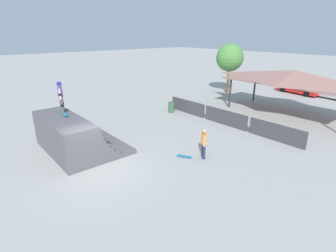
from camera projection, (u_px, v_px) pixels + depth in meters
name	position (u px, v px, depth m)	size (l,w,h in m)	color
ground_plane	(99.00, 169.00, 12.57)	(160.00, 160.00, 0.00)	#A3A09B
quarter_pipe_ramp	(72.00, 137.00, 14.23)	(5.00, 3.70, 1.98)	#565459
skater_on_deck	(61.00, 95.00, 14.27)	(0.74, 0.43, 1.74)	#4C4C51
skateboard_on_deck	(65.00, 114.00, 14.09)	(0.86, 0.33, 0.09)	red
bystander_walking	(204.00, 142.00, 13.48)	(0.53, 0.51, 1.58)	#1E2347
skateboard_on_ground	(185.00, 156.00, 13.75)	(0.79, 0.54, 0.09)	blue
barrier_fence	(225.00, 118.00, 18.47)	(11.20, 0.12, 1.05)	#3D3D42
pavilion_shelter	(294.00, 77.00, 20.04)	(10.38, 4.45, 3.50)	#2D2D33
tree_beside_pavilion	(230.00, 58.00, 27.39)	(2.85, 2.85, 5.14)	brown
trash_bin	(171.00, 107.00, 21.42)	(0.52, 0.52, 0.85)	#385B3D
parked_car_red	(299.00, 88.00, 28.08)	(4.70, 2.37, 1.27)	red
parked_car_silver	(331.00, 92.00, 26.05)	(4.37, 2.22, 1.27)	#A8AAAF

